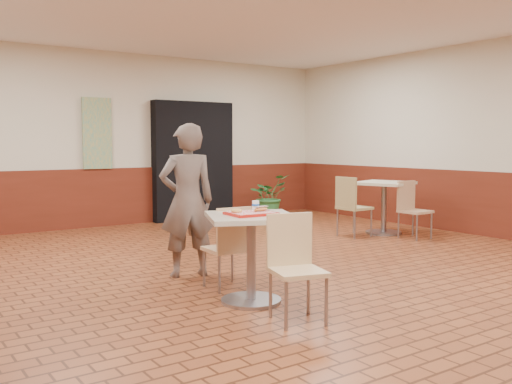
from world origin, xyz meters
TOP-DOWN VIEW (x-y plane):
  - room_shell at (0.00, 0.00)m, footprint 8.01×10.01m
  - wainscot_band at (0.00, 0.00)m, footprint 8.00×10.00m
  - corridor_doorway at (1.20, 4.88)m, footprint 1.60×0.22m
  - promo_poster at (-0.60, 4.94)m, footprint 0.50×0.03m
  - main_table at (-1.05, -0.34)m, footprint 0.76×0.76m
  - chair_main_front at (-1.04, -0.96)m, footprint 0.49×0.49m
  - chair_main_back at (-0.97, 0.16)m, footprint 0.40×0.40m
  - customer at (-1.05, 0.88)m, footprint 0.68×0.52m
  - serving_tray at (-1.05, -0.34)m, footprint 0.41×0.32m
  - ring_donut at (-1.17, -0.29)m, footprint 0.13×0.13m
  - long_john_donut at (-0.94, -0.35)m, footprint 0.16×0.09m
  - paper_cup at (-0.92, -0.23)m, footprint 0.07×0.07m
  - second_table at (2.90, 1.70)m, footprint 0.78×0.78m
  - chair_second_left at (2.26, 1.78)m, footprint 0.44×0.44m
  - chair_second_front at (2.94, 1.18)m, footprint 0.41×0.41m
  - potted_plant at (2.54, 4.33)m, footprint 0.89×0.82m

SIDE VIEW (x-z plane):
  - potted_plant at x=2.54m, z-range 0.00..0.83m
  - chair_main_back at x=-0.97m, z-range 0.05..0.87m
  - chair_second_front at x=2.94m, z-range 0.05..0.91m
  - chair_main_front at x=-1.04m, z-range 0.05..0.92m
  - wainscot_band at x=0.00m, z-range 0.00..1.00m
  - chair_second_left at x=2.26m, z-range 0.05..0.98m
  - main_table at x=-1.05m, z-range 0.14..0.94m
  - second_table at x=2.90m, z-range 0.14..0.97m
  - serving_tray at x=-1.05m, z-range 0.80..0.83m
  - customer at x=-1.05m, z-range 0.00..1.65m
  - ring_donut at x=-1.17m, z-range 0.83..0.86m
  - long_john_donut at x=-0.94m, z-range 0.82..0.87m
  - paper_cup at x=-0.92m, z-range 0.83..0.91m
  - corridor_doorway at x=1.20m, z-range 0.00..2.20m
  - room_shell at x=0.00m, z-range 0.00..3.00m
  - promo_poster at x=-0.60m, z-range 1.00..2.20m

